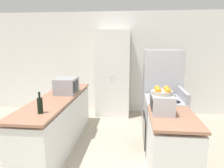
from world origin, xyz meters
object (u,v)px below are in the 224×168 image
at_px(stove, 164,123).
at_px(refrigerator, 161,91).
at_px(pantry_cabinet, 113,74).
at_px(toaster_oven, 162,103).
at_px(wine_bottle, 40,105).
at_px(fruit_bowl, 162,91).
at_px(microwave, 67,86).

bearing_deg(stove, refrigerator, 87.26).
distance_m(pantry_cabinet, toaster_oven, 2.43).
bearing_deg(toaster_oven, wine_bottle, -172.44).
xyz_separation_m(wine_bottle, fruit_bowl, (1.61, 0.20, 0.18)).
bearing_deg(refrigerator, microwave, -162.22).
height_order(stove, toaster_oven, toaster_oven).
distance_m(microwave, fruit_bowl, 1.85).
xyz_separation_m(pantry_cabinet, stove, (1.04, -1.58, -0.61)).
bearing_deg(microwave, fruit_bowl, -29.39).
bearing_deg(stove, wine_bottle, -153.01).
relative_size(refrigerator, wine_bottle, 5.74).
bearing_deg(stove, toaster_oven, -102.49).
height_order(pantry_cabinet, toaster_oven, pantry_cabinet).
bearing_deg(microwave, stove, -6.60).
xyz_separation_m(refrigerator, fruit_bowl, (-0.20, -1.48, 0.34)).
bearing_deg(fruit_bowl, microwave, 150.61).
bearing_deg(fruit_bowl, refrigerator, 82.52).
relative_size(microwave, toaster_oven, 1.05).
height_order(stove, refrigerator, refrigerator).
bearing_deg(wine_bottle, microwave, 90.11).
relative_size(pantry_cabinet, wine_bottle, 7.24).
distance_m(refrigerator, wine_bottle, 2.47).
bearing_deg(fruit_bowl, wine_bottle, -173.02).
bearing_deg(pantry_cabinet, refrigerator, -36.66).
height_order(stove, microwave, microwave).
height_order(pantry_cabinet, fruit_bowl, pantry_cabinet).
relative_size(stove, refrigerator, 0.63).
distance_m(pantry_cabinet, stove, 1.99).
xyz_separation_m(pantry_cabinet, wine_bottle, (-0.73, -2.48, -0.05)).
bearing_deg(toaster_oven, microwave, 151.17).
distance_m(stove, microwave, 1.87).
relative_size(toaster_oven, fruit_bowl, 1.61).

